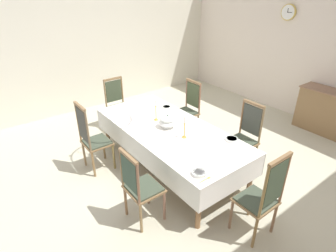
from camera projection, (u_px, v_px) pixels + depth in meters
ground at (176, 164)px, 4.85m from camera, size 6.47×6.95×0.04m
back_wall at (305, 40)px, 5.92m from camera, size 6.47×0.08×3.41m
left_wall at (89, 36)px, 6.35m from camera, size 0.08×6.95×3.41m
dining_table at (169, 132)px, 4.44m from camera, size 2.74×1.22×0.75m
tablecloth at (169, 133)px, 4.45m from camera, size 2.76×1.24×0.37m
chair_south_a at (92, 138)px, 4.43m from camera, size 0.44×0.42×1.20m
chair_north_a at (188, 108)px, 5.53m from camera, size 0.44×0.42×1.12m
chair_south_b at (140, 186)px, 3.45m from camera, size 0.44×0.42×1.08m
chair_north_b at (245, 136)px, 4.52m from camera, size 0.44×0.42×1.14m
chair_head_west at (118, 104)px, 5.74m from camera, size 0.42×0.44×1.10m
chair_head_east at (262, 196)px, 3.21m from camera, size 0.42×0.44×1.21m
soup_tureen at (168, 121)px, 4.39m from camera, size 0.28×0.28×0.22m
candlestick_west at (156, 112)px, 4.60m from camera, size 0.07×0.07×0.36m
candlestick_east at (184, 129)px, 4.08m from camera, size 0.07×0.07×0.35m
bowl_near_left at (199, 173)px, 3.34m from camera, size 0.18×0.18×0.04m
bowl_near_right at (167, 107)px, 5.10m from camera, size 0.15×0.15×0.03m
bowl_far_left at (232, 139)px, 4.06m from camera, size 0.19×0.19×0.04m
spoon_primary at (208, 178)px, 3.28m from camera, size 0.03×0.18×0.01m
spoon_secondary at (164, 106)px, 5.19m from camera, size 0.05×0.18×0.01m
sideboard at (334, 114)px, 5.57m from camera, size 1.44×0.48×0.90m
mounted_clock at (288, 12)px, 5.97m from camera, size 0.34×0.06×0.34m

